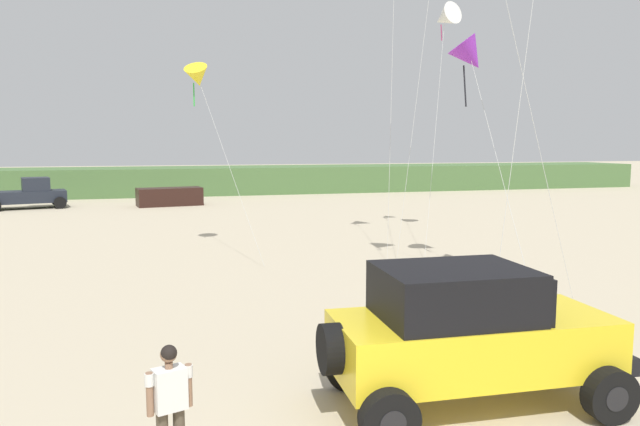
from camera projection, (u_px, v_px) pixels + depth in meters
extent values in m
cube|color=#4C703D|center=(140.00, 181.00, 48.31)|extent=(90.00, 6.33, 2.18)
cube|color=yellow|center=(472.00, 344.00, 9.48)|extent=(4.46, 1.99, 0.90)
cube|color=yellow|center=(565.00, 314.00, 9.81)|extent=(1.16, 1.73, 0.12)
cube|color=black|center=(453.00, 293.00, 9.30)|extent=(2.36, 1.84, 0.80)
cube|color=black|center=(522.00, 291.00, 9.57)|extent=(0.16, 1.67, 0.72)
cube|color=black|center=(596.00, 349.00, 10.02)|extent=(0.26, 1.81, 0.28)
cylinder|color=black|center=(331.00, 349.00, 8.95)|extent=(0.33, 0.78, 0.77)
cylinder|color=black|center=(532.00, 349.00, 10.94)|extent=(0.85, 0.33, 0.84)
cylinder|color=black|center=(532.00, 349.00, 10.94)|extent=(0.39, 0.33, 0.38)
cylinder|color=black|center=(610.00, 395.00, 8.94)|extent=(0.85, 0.33, 0.84)
cylinder|color=black|center=(610.00, 395.00, 8.94)|extent=(0.39, 0.33, 0.38)
cylinder|color=black|center=(349.00, 365.00, 10.15)|extent=(0.85, 0.33, 0.84)
cylinder|color=black|center=(349.00, 365.00, 10.15)|extent=(0.39, 0.33, 0.38)
cylinder|color=black|center=(389.00, 419.00, 8.16)|extent=(0.85, 0.33, 0.84)
cylinder|color=black|center=(389.00, 419.00, 8.16)|extent=(0.39, 0.33, 0.38)
cylinder|color=#4C4233|center=(162.00, 425.00, 7.53)|extent=(0.15, 0.15, 0.36)
cylinder|color=#4C4233|center=(179.00, 420.00, 7.65)|extent=(0.15, 0.15, 0.36)
cube|color=silver|center=(170.00, 389.00, 7.54)|extent=(0.46, 0.38, 0.54)
cylinder|color=#8C664C|center=(150.00, 394.00, 7.40)|extent=(0.09, 0.09, 0.56)
cylinder|color=silver|center=(149.00, 380.00, 7.38)|extent=(0.11, 0.11, 0.16)
cylinder|color=#8C664C|center=(189.00, 385.00, 7.68)|extent=(0.09, 0.09, 0.56)
cylinder|color=silver|center=(188.00, 371.00, 7.66)|extent=(0.11, 0.11, 0.16)
cylinder|color=#8C664C|center=(169.00, 365.00, 7.50)|extent=(0.10, 0.10, 0.08)
sphere|color=#8C664C|center=(168.00, 354.00, 7.49)|extent=(0.21, 0.21, 0.21)
sphere|color=black|center=(169.00, 353.00, 7.47)|extent=(0.21, 0.21, 0.21)
cube|color=#1E232D|center=(27.00, 197.00, 38.08)|extent=(4.92, 2.94, 0.76)
cube|color=#1E232D|center=(36.00, 184.00, 38.25)|extent=(1.98, 2.13, 0.84)
cylinder|color=black|center=(57.00, 200.00, 39.92)|extent=(0.80, 0.43, 0.76)
cylinder|color=black|center=(60.00, 203.00, 38.09)|extent=(0.80, 0.43, 0.76)
cube|color=black|center=(170.00, 197.00, 39.92)|extent=(4.43, 2.39, 1.20)
cylinder|color=silver|center=(517.00, 124.00, 14.33)|extent=(2.24, 1.95, 9.18)
cone|color=yellow|center=(198.00, 77.00, 22.37)|extent=(1.36, 1.40, 1.32)
cylinder|color=green|center=(194.00, 95.00, 22.41)|extent=(0.05, 0.07, 0.87)
cylinder|color=silver|center=(229.00, 166.00, 21.23)|extent=(1.86, 3.68, 6.61)
cylinder|color=silver|center=(517.00, 48.00, 14.95)|extent=(2.75, 1.85, 13.02)
cylinder|color=silver|center=(392.00, 86.00, 21.61)|extent=(1.08, 2.31, 12.38)
cone|color=purple|center=(470.00, 56.00, 18.97)|extent=(1.57, 1.45, 1.63)
cylinder|color=black|center=(465.00, 86.00, 19.04)|extent=(0.05, 0.27, 1.32)
cylinder|color=silver|center=(499.00, 168.00, 16.55)|extent=(1.08, 5.61, 6.91)
cylinder|color=silver|center=(422.00, 58.00, 22.13)|extent=(2.92, 2.82, 14.56)
cone|color=white|center=(445.00, 17.00, 25.60)|extent=(1.27, 1.46, 1.26)
cylinder|color=#E04C93|center=(441.00, 33.00, 25.63)|extent=(0.05, 0.15, 0.69)
cylinder|color=silver|center=(436.00, 127.00, 23.43)|extent=(3.02, 4.89, 9.51)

